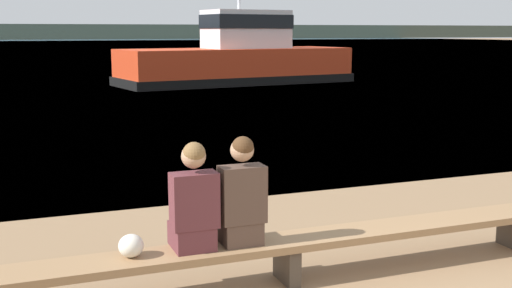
% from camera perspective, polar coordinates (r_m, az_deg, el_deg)
% --- Properties ---
extents(water_surface, '(240.00, 240.00, 0.00)m').
position_cam_1_polar(water_surface, '(128.34, -20.02, 8.40)').
color(water_surface, '#5684A3').
rests_on(water_surface, ground).
extents(far_shoreline, '(600.00, 12.00, 4.14)m').
position_cam_1_polar(far_shoreline, '(190.86, -20.52, 9.33)').
color(far_shoreline, '#424738').
rests_on(far_shoreline, ground).
extents(bench_main, '(6.02, 0.47, 0.42)m').
position_cam_1_polar(bench_main, '(6.09, 2.77, -9.09)').
color(bench_main, '#8E6B47').
rests_on(bench_main, ground).
extents(person_left, '(0.41, 0.42, 0.98)m').
position_cam_1_polar(person_left, '(5.67, -5.59, -5.32)').
color(person_left, '#56282D').
rests_on(person_left, bench_main).
extents(person_right, '(0.41, 0.42, 1.00)m').
position_cam_1_polar(person_right, '(5.79, -1.34, -4.84)').
color(person_right, '#4C382D').
rests_on(person_right, bench_main).
extents(shopping_bag, '(0.22, 0.22, 0.20)m').
position_cam_1_polar(shopping_bag, '(5.66, -11.05, -8.87)').
color(shopping_bag, beige).
rests_on(shopping_bag, bench_main).
extents(tugboat_red, '(11.02, 5.07, 6.68)m').
position_cam_1_polar(tugboat_red, '(29.06, -1.59, 7.45)').
color(tugboat_red, red).
rests_on(tugboat_red, water_surface).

